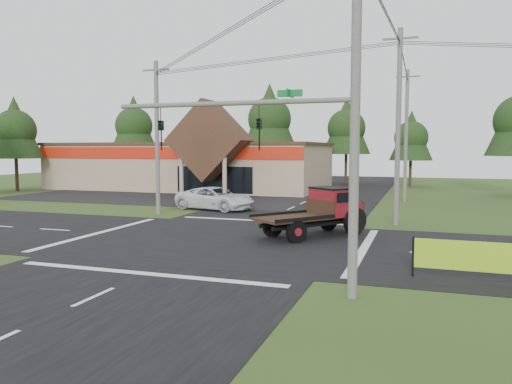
% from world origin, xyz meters
% --- Properties ---
extents(ground, '(120.00, 120.00, 0.00)m').
position_xyz_m(ground, '(0.00, 0.00, 0.00)').
color(ground, '#2E4117').
rests_on(ground, ground).
extents(road_ns, '(12.00, 120.00, 0.02)m').
position_xyz_m(road_ns, '(0.00, 0.00, 0.01)').
color(road_ns, black).
rests_on(road_ns, ground).
extents(road_ew, '(120.00, 12.00, 0.02)m').
position_xyz_m(road_ew, '(0.00, 0.00, 0.01)').
color(road_ew, black).
rests_on(road_ew, ground).
extents(parking_apron, '(28.00, 14.00, 0.02)m').
position_xyz_m(parking_apron, '(-14.00, 19.00, 0.01)').
color(parking_apron, black).
rests_on(parking_apron, ground).
extents(cvs_building, '(30.40, 18.20, 9.19)m').
position_xyz_m(cvs_building, '(-15.70, 29.57, 2.78)').
color(cvs_building, tan).
rests_on(cvs_building, ground).
extents(traffic_signal_mast, '(8.12, 0.24, 7.00)m').
position_xyz_m(traffic_signal_mast, '(5.82, -7.50, 4.43)').
color(traffic_signal_mast, '#595651').
rests_on(traffic_signal_mast, ground).
extents(utility_pole_nr, '(2.00, 0.30, 11.00)m').
position_xyz_m(utility_pole_nr, '(7.50, -7.50, 5.64)').
color(utility_pole_nr, '#595651').
rests_on(utility_pole_nr, ground).
extents(utility_pole_nw, '(2.00, 0.30, 10.50)m').
position_xyz_m(utility_pole_nw, '(-8.00, 8.00, 5.39)').
color(utility_pole_nw, '#595651').
rests_on(utility_pole_nw, ground).
extents(utility_pole_ne, '(2.00, 0.30, 11.50)m').
position_xyz_m(utility_pole_ne, '(8.00, 8.00, 5.89)').
color(utility_pole_ne, '#595651').
rests_on(utility_pole_ne, ground).
extents(utility_pole_n, '(2.00, 0.30, 11.20)m').
position_xyz_m(utility_pole_n, '(8.00, 22.00, 5.74)').
color(utility_pole_n, '#595651').
rests_on(utility_pole_n, ground).
extents(tree_row_a, '(6.72, 6.72, 12.12)m').
position_xyz_m(tree_row_a, '(-30.00, 40.00, 8.05)').
color(tree_row_a, '#332316').
rests_on(tree_row_a, ground).
extents(tree_row_b, '(5.60, 5.60, 10.10)m').
position_xyz_m(tree_row_b, '(-20.00, 42.00, 6.70)').
color(tree_row_b, '#332316').
rests_on(tree_row_b, ground).
extents(tree_row_c, '(7.28, 7.28, 13.13)m').
position_xyz_m(tree_row_c, '(-10.00, 41.00, 8.72)').
color(tree_row_c, '#332316').
rests_on(tree_row_c, ground).
extents(tree_row_d, '(6.16, 6.16, 11.11)m').
position_xyz_m(tree_row_d, '(0.00, 42.00, 7.38)').
color(tree_row_d, '#332316').
rests_on(tree_row_d, ground).
extents(tree_row_e, '(5.04, 5.04, 9.09)m').
position_xyz_m(tree_row_e, '(8.00, 40.00, 6.03)').
color(tree_row_e, '#332316').
rests_on(tree_row_e, ground).
extents(tree_side_w, '(5.60, 5.60, 10.10)m').
position_xyz_m(tree_side_w, '(-32.00, 20.00, 6.70)').
color(tree_side_w, '#332316').
rests_on(tree_side_w, ground).
extents(antique_flatbed_truck, '(5.64, 6.24, 2.56)m').
position_xyz_m(antique_flatbed_truck, '(4.08, 2.58, 1.28)').
color(antique_flatbed_truck, '#600E0D').
rests_on(antique_flatbed_truck, ground).
extents(roadside_banner, '(4.27, 0.19, 1.46)m').
position_xyz_m(roadside_banner, '(11.28, -4.32, 0.73)').
color(roadside_banner, '#86B618').
rests_on(roadside_banner, ground).
extents(white_pickup, '(6.52, 4.03, 1.68)m').
position_xyz_m(white_pickup, '(-5.20, 11.53, 0.84)').
color(white_pickup, silver).
rests_on(white_pickup, ground).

